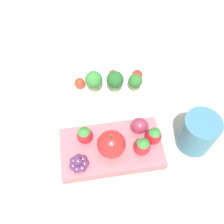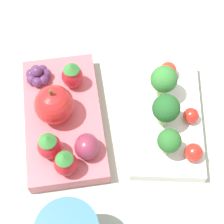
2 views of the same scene
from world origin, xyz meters
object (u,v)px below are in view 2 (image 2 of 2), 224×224
(strawberry_2, at_px, (62,163))
(strawberry_1, at_px, (46,145))
(broccoli_floret_0, at_px, (163,109))
(strawberry_0, at_px, (69,75))
(cherry_tomato_1, at_px, (165,70))
(apple, at_px, (51,106))
(broccoli_floret_2, at_px, (166,141))
(cherry_tomato_2, at_px, (190,152))
(bento_box_savoury, at_px, (163,118))
(broccoli_floret_1, at_px, (161,80))
(grape_cluster, at_px, (36,75))
(plum, at_px, (84,146))
(bento_box_fruit, at_px, (61,121))
(cherry_tomato_0, at_px, (188,117))

(strawberry_2, bearing_deg, strawberry_1, -135.01)
(broccoli_floret_0, xyz_separation_m, strawberry_0, (-0.06, -0.14, -0.01))
(cherry_tomato_1, distance_m, strawberry_2, 0.23)
(strawberry_0, bearing_deg, apple, -20.77)
(broccoli_floret_2, xyz_separation_m, apple, (-0.05, -0.17, 0.00))
(broccoli_floret_0, distance_m, cherry_tomato_2, 0.07)
(bento_box_savoury, xyz_separation_m, strawberry_2, (0.09, -0.15, 0.04))
(broccoli_floret_1, xyz_separation_m, grape_cluster, (-0.02, -0.20, -0.02))
(plum, bearing_deg, bento_box_fruit, -143.07)
(plum, bearing_deg, broccoli_floret_0, 115.97)
(bento_box_fruit, relative_size, grape_cluster, 5.77)
(bento_box_savoury, xyz_separation_m, grape_cluster, (-0.06, -0.20, 0.03))
(cherry_tomato_2, bearing_deg, cherry_tomato_0, 178.51)
(cherry_tomato_2, xyz_separation_m, grape_cluster, (-0.13, -0.24, 0.00))
(broccoli_floret_0, bearing_deg, broccoli_floret_2, 3.53)
(broccoli_floret_0, bearing_deg, plum, -64.03)
(bento_box_savoury, distance_m, broccoli_floret_2, 0.07)
(strawberry_1, bearing_deg, cherry_tomato_2, 90.55)
(strawberry_2, xyz_separation_m, grape_cluster, (-0.15, -0.06, -0.01))
(cherry_tomato_1, relative_size, strawberry_0, 0.54)
(cherry_tomato_0, distance_m, strawberry_0, 0.19)
(bento_box_savoury, distance_m, broccoli_floret_1, 0.06)
(broccoli_floret_0, bearing_deg, bento_box_savoury, 151.90)
(bento_box_fruit, relative_size, strawberry_1, 4.53)
(strawberry_1, xyz_separation_m, plum, (-0.00, 0.05, -0.01))
(cherry_tomato_1, xyz_separation_m, cherry_tomato_2, (0.14, 0.03, -0.00))
(cherry_tomato_2, xyz_separation_m, apple, (-0.06, -0.20, 0.02))
(cherry_tomato_1, bearing_deg, bento_box_fruit, -62.28)
(broccoli_floret_0, bearing_deg, grape_cluster, -109.57)
(broccoli_floret_0, bearing_deg, cherry_tomato_1, 172.88)
(cherry_tomato_0, height_order, plum, plum)
(broccoli_floret_0, relative_size, cherry_tomato_1, 2.29)
(broccoli_floret_2, xyz_separation_m, strawberry_2, (0.03, -0.14, -0.00))
(broccoli_floret_2, height_order, cherry_tomato_0, broccoli_floret_2)
(broccoli_floret_1, distance_m, strawberry_2, 0.19)
(broccoli_floret_1, height_order, cherry_tomato_0, broccoli_floret_1)
(bento_box_savoury, relative_size, broccoli_floret_2, 3.84)
(plum, bearing_deg, cherry_tomato_2, 89.65)
(bento_box_savoury, xyz_separation_m, apple, (0.01, -0.17, 0.05))
(bento_box_savoury, xyz_separation_m, broccoli_floret_0, (0.01, -0.01, 0.05))
(cherry_tomato_0, xyz_separation_m, plum, (0.06, -0.15, 0.01))
(bento_box_fruit, height_order, broccoli_floret_2, broccoli_floret_2)
(grape_cluster, bearing_deg, strawberry_0, 81.27)
(broccoli_floret_1, xyz_separation_m, broccoli_floret_2, (0.10, 0.00, -0.01))
(cherry_tomato_1, height_order, strawberry_2, strawberry_2)
(apple, bearing_deg, strawberry_1, -1.54)
(cherry_tomato_2, bearing_deg, broccoli_floret_1, -158.81)
(broccoli_floret_1, xyz_separation_m, apple, (0.05, -0.16, -0.00))
(plum, relative_size, grape_cluster, 0.95)
(broccoli_floret_0, height_order, broccoli_floret_2, broccoli_floret_0)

